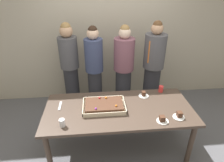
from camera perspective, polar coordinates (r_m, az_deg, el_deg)
The scene contains 14 objects.
ground_plane at distance 3.16m, azimuth 1.81°, elevation -18.80°, with size 12.00×12.00×0.00m, color #5B5B60.
interior_back_panel at distance 3.83m, azimuth -0.88°, elevation 16.04°, with size 8.00×0.12×3.00m, color #B2A893.
party_table at distance 2.72m, azimuth 2.02°, elevation -9.38°, with size 2.03×0.90×0.73m.
sheet_cake at distance 2.66m, azimuth -2.37°, elevation -7.28°, with size 0.58×0.40×0.10m.
plated_slice_near_left at distance 2.95m, azimuth 9.37°, elevation -4.07°, with size 0.15×0.15×0.08m.
plated_slice_near_right at distance 2.52m, azimuth 14.72°, elevation -11.02°, with size 0.15×0.15×0.08m.
plated_slice_far_left at distance 2.64m, azimuth 19.31°, elevation -9.66°, with size 0.15×0.15×0.08m.
drink_cup_nearest at distance 2.43m, azimuth -14.60°, elevation -11.93°, with size 0.07×0.07×0.10m, color white.
drink_cup_middle at distance 3.10m, azimuth 14.33°, elevation -2.30°, with size 0.07×0.07×0.10m, color red.
cake_server_utensil at distance 2.81m, azimuth -15.16°, elevation -7.10°, with size 0.03×0.20×0.01m, color silver.
person_serving_front at distance 3.45m, azimuth -5.24°, elevation 3.24°, with size 0.32×0.32×1.65m.
person_green_shirt_behind at distance 3.45m, azimuth 3.46°, elevation 3.26°, with size 0.36×0.36×1.66m.
person_striped_tie_right at distance 3.51m, azimuth 12.04°, elevation 3.65°, with size 0.37×0.37×1.72m.
person_far_right_suit at distance 3.57m, azimuth -12.33°, elevation 4.03°, with size 0.33×0.33×1.68m.
Camera 1 is at (-0.30, -2.13, 2.31)m, focal length 30.78 mm.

